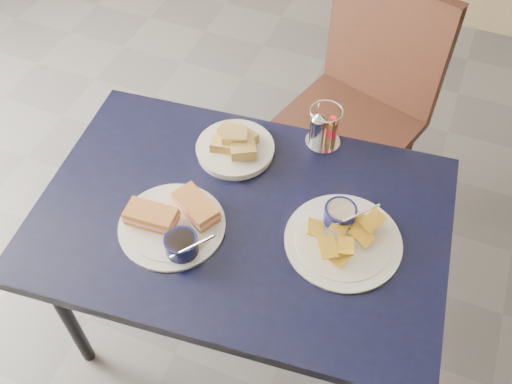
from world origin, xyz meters
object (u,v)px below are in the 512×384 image
at_px(dining_table, 241,229).
at_px(sandwich_plate, 174,223).
at_px(bread_basket, 235,146).
at_px(condiment_caddy, 323,129).
at_px(plantain_plate, 342,233).
at_px(chair_far, 357,94).

height_order(dining_table, sandwich_plate, sandwich_plate).
bearing_deg(sandwich_plate, bread_basket, 82.47).
relative_size(sandwich_plate, condiment_caddy, 2.31).
relative_size(sandwich_plate, bread_basket, 1.33).
height_order(sandwich_plate, bread_basket, sandwich_plate).
height_order(dining_table, plantain_plate, plantain_plate).
xyz_separation_m(dining_table, bread_basket, (-0.11, 0.22, 0.09)).
bearing_deg(sandwich_plate, condiment_caddy, 59.47).
xyz_separation_m(dining_table, sandwich_plate, (-0.15, -0.11, 0.09)).
bearing_deg(chair_far, plantain_plate, -79.27).
distance_m(sandwich_plate, condiment_caddy, 0.55).
relative_size(dining_table, bread_basket, 5.20).
height_order(plantain_plate, bread_basket, plantain_plate).
bearing_deg(dining_table, bread_basket, 116.69).
bearing_deg(sandwich_plate, dining_table, 35.51).
relative_size(dining_table, plantain_plate, 3.83).
height_order(dining_table, chair_far, chair_far).
relative_size(chair_far, sandwich_plate, 3.21).
xyz_separation_m(plantain_plate, bread_basket, (-0.40, 0.18, 0.01)).
xyz_separation_m(dining_table, chair_far, (0.14, 0.82, -0.10)).
distance_m(chair_far, plantain_plate, 0.82).
bearing_deg(plantain_plate, dining_table, -173.18).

